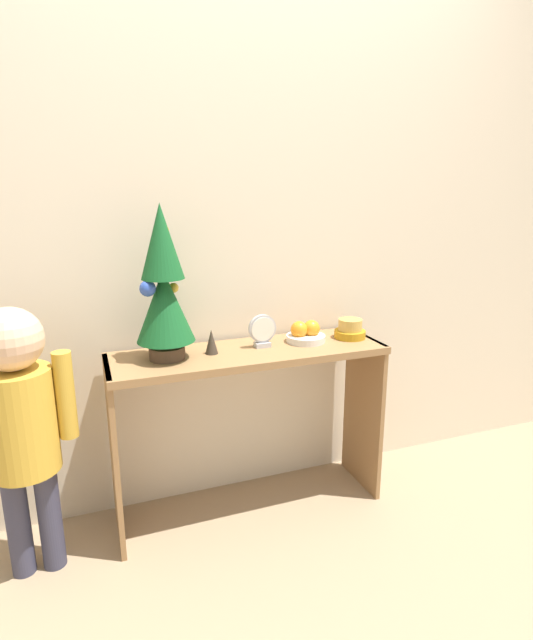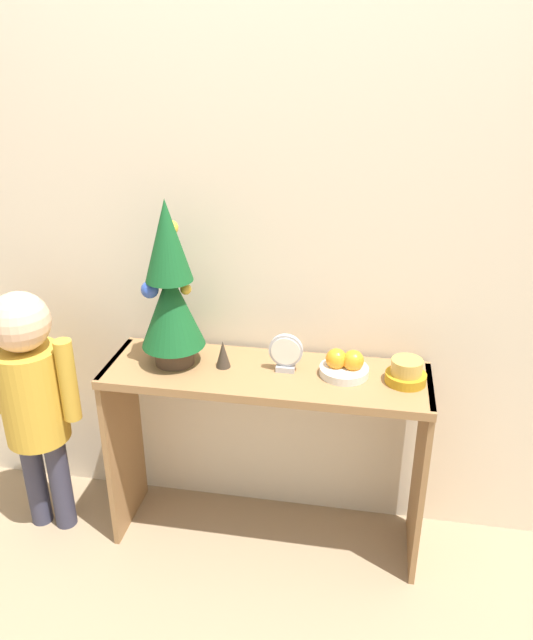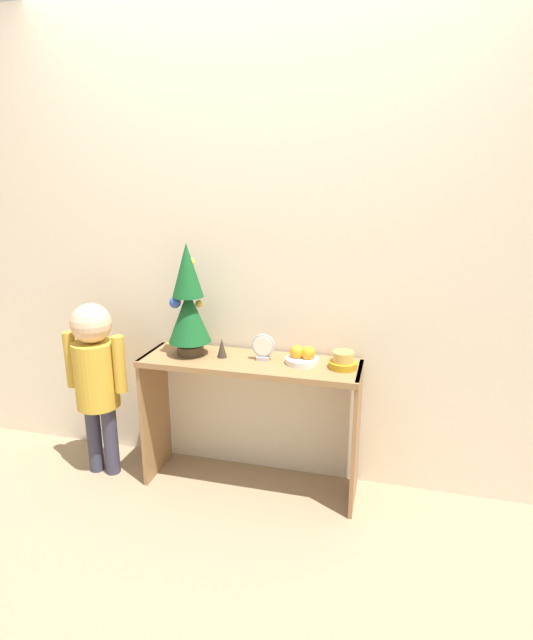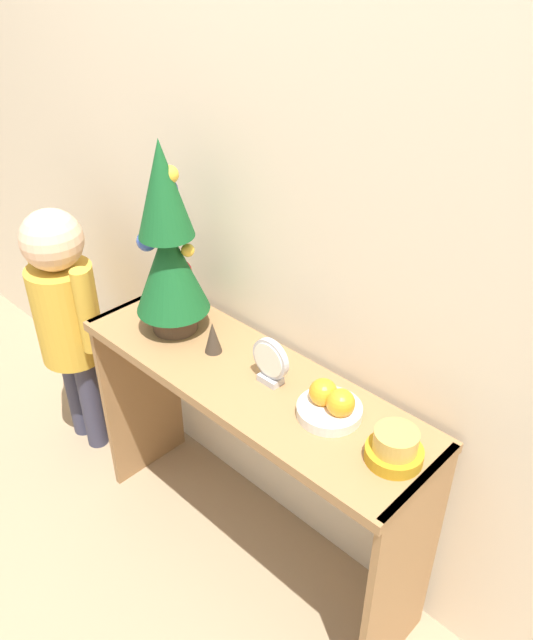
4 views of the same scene
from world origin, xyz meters
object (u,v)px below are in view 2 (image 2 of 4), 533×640
Objects in this scene: mini_tree at (170,288)px; fruit_bowl at (344,365)px; singing_bowl at (406,373)px; desk_clock at (286,353)px; child_figure at (31,389)px; figurine at (223,354)px.

fruit_bowl is at bearing 1.83° from mini_tree.
singing_bowl is at bearing -0.02° from mini_tree.
desk_clock is at bearing -177.16° from fruit_bowl.
mini_tree is 0.65m from fruit_bowl.
singing_bowl is (0.21, -0.02, 0.00)m from fruit_bowl.
singing_bowl is at bearing 4.06° from child_figure.
mini_tree is 4.28× the size of desk_clock.
child_figure is (-0.91, -0.10, -0.17)m from desk_clock.
child_figure is (-0.52, -0.09, -0.39)m from mini_tree.
desk_clock is 1.39× the size of figurine.
fruit_bowl is 1.22× the size of singing_bowl.
figurine is at bearing -179.87° from singing_bowl.
desk_clock is at bearing 2.80° from figurine.
mini_tree reaches higher than figurine.
desk_clock is (-0.41, 0.01, 0.03)m from singing_bowl.
child_figure is (-0.70, -0.09, -0.16)m from figurine.
singing_bowl is 1.00× the size of desk_clock.
desk_clock is (-0.20, -0.01, 0.03)m from fruit_bowl.
mini_tree is at bearing -178.68° from desk_clock.
child_figure is at bearing -172.44° from figurine.
mini_tree is at bearing -178.17° from fruit_bowl.
fruit_bowl is 1.13m from child_figure.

